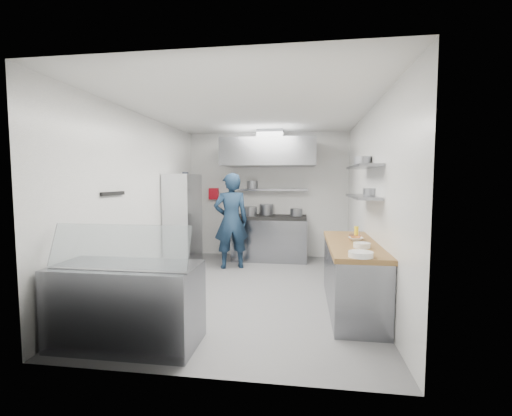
# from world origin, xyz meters

# --- Properties ---
(floor) EXTENTS (5.00, 5.00, 0.00)m
(floor) POSITION_xyz_m (0.00, 0.00, 0.00)
(floor) COLOR slate
(floor) RESTS_ON ground
(ceiling) EXTENTS (5.00, 5.00, 0.00)m
(ceiling) POSITION_xyz_m (0.00, 0.00, 2.80)
(ceiling) COLOR silver
(ceiling) RESTS_ON wall_back
(wall_back) EXTENTS (3.60, 2.80, 0.02)m
(wall_back) POSITION_xyz_m (0.00, 2.50, 1.40)
(wall_back) COLOR white
(wall_back) RESTS_ON floor
(wall_front) EXTENTS (3.60, 2.80, 0.02)m
(wall_front) POSITION_xyz_m (0.00, -2.50, 1.40)
(wall_front) COLOR white
(wall_front) RESTS_ON floor
(wall_left) EXTENTS (2.80, 5.00, 0.02)m
(wall_left) POSITION_xyz_m (-1.80, 0.00, 1.40)
(wall_left) COLOR white
(wall_left) RESTS_ON floor
(wall_right) EXTENTS (2.80, 5.00, 0.02)m
(wall_right) POSITION_xyz_m (1.80, 0.00, 1.40)
(wall_right) COLOR white
(wall_right) RESTS_ON floor
(gas_range) EXTENTS (1.60, 0.80, 0.90)m
(gas_range) POSITION_xyz_m (0.10, 2.10, 0.45)
(gas_range) COLOR gray
(gas_range) RESTS_ON floor
(cooktop) EXTENTS (1.57, 0.78, 0.06)m
(cooktop) POSITION_xyz_m (0.10, 2.10, 0.93)
(cooktop) COLOR black
(cooktop) RESTS_ON gas_range
(stock_pot_left) EXTENTS (0.29, 0.29, 0.20)m
(stock_pot_left) POSITION_xyz_m (-0.33, 2.03, 1.06)
(stock_pot_left) COLOR slate
(stock_pot_left) RESTS_ON cooktop
(stock_pot_mid) EXTENTS (0.31, 0.31, 0.24)m
(stock_pot_mid) POSITION_xyz_m (-0.01, 2.31, 1.08)
(stock_pot_mid) COLOR slate
(stock_pot_mid) RESTS_ON cooktop
(stock_pot_right) EXTENTS (0.26, 0.26, 0.16)m
(stock_pot_right) POSITION_xyz_m (0.66, 2.15, 1.04)
(stock_pot_right) COLOR slate
(stock_pot_right) RESTS_ON cooktop
(over_range_shelf) EXTENTS (1.60, 0.30, 0.04)m
(over_range_shelf) POSITION_xyz_m (0.10, 2.34, 1.52)
(over_range_shelf) COLOR gray
(over_range_shelf) RESTS_ON wall_back
(shelf_pot_a) EXTENTS (0.25, 0.25, 0.18)m
(shelf_pot_a) POSITION_xyz_m (-0.35, 2.50, 1.63)
(shelf_pot_a) COLOR slate
(shelf_pot_a) RESTS_ON over_range_shelf
(extractor_hood) EXTENTS (1.90, 1.15, 0.55)m
(extractor_hood) POSITION_xyz_m (0.10, 1.93, 2.30)
(extractor_hood) COLOR gray
(extractor_hood) RESTS_ON wall_back
(hood_duct) EXTENTS (0.55, 0.55, 0.24)m
(hood_duct) POSITION_xyz_m (0.10, 2.15, 2.68)
(hood_duct) COLOR slate
(hood_duct) RESTS_ON extractor_hood
(red_firebox) EXTENTS (0.22, 0.10, 0.26)m
(red_firebox) POSITION_xyz_m (-1.25, 2.44, 1.42)
(red_firebox) COLOR #B50E1C
(red_firebox) RESTS_ON wall_back
(chef) EXTENTS (0.80, 0.66, 1.87)m
(chef) POSITION_xyz_m (-0.59, 1.27, 0.94)
(chef) COLOR #13253B
(chef) RESTS_ON floor
(wire_rack) EXTENTS (0.50, 0.90, 1.85)m
(wire_rack) POSITION_xyz_m (-1.53, 1.16, 0.93)
(wire_rack) COLOR silver
(wire_rack) RESTS_ON floor
(rack_bin_a) EXTENTS (0.14, 0.18, 0.16)m
(rack_bin_a) POSITION_xyz_m (-1.53, 1.10, 0.80)
(rack_bin_a) COLOR white
(rack_bin_a) RESTS_ON wire_rack
(rack_bin_b) EXTENTS (0.13, 0.17, 0.15)m
(rack_bin_b) POSITION_xyz_m (-1.53, 1.48, 1.30)
(rack_bin_b) COLOR yellow
(rack_bin_b) RESTS_ON wire_rack
(rack_jar) EXTENTS (0.12, 0.12, 0.18)m
(rack_jar) POSITION_xyz_m (-1.48, 1.18, 1.80)
(rack_jar) COLOR black
(rack_jar) RESTS_ON wire_rack
(knife_strip) EXTENTS (0.04, 0.55, 0.05)m
(knife_strip) POSITION_xyz_m (-1.78, -0.90, 1.55)
(knife_strip) COLOR black
(knife_strip) RESTS_ON wall_left
(prep_counter_base) EXTENTS (0.62, 2.00, 0.84)m
(prep_counter_base) POSITION_xyz_m (1.48, -0.60, 0.42)
(prep_counter_base) COLOR gray
(prep_counter_base) RESTS_ON floor
(prep_counter_top) EXTENTS (0.65, 2.04, 0.06)m
(prep_counter_top) POSITION_xyz_m (1.48, -0.60, 0.87)
(prep_counter_top) COLOR brown
(prep_counter_top) RESTS_ON prep_counter_base
(plate_stack_a) EXTENTS (0.26, 0.26, 0.06)m
(plate_stack_a) POSITION_xyz_m (1.44, -1.49, 0.93)
(plate_stack_a) COLOR white
(plate_stack_a) RESTS_ON prep_counter_top
(plate_stack_b) EXTENTS (0.21, 0.21, 0.06)m
(plate_stack_b) POSITION_xyz_m (1.54, -0.95, 0.93)
(plate_stack_b) COLOR white
(plate_stack_b) RESTS_ON prep_counter_top
(copper_pan) EXTENTS (0.17, 0.17, 0.06)m
(copper_pan) POSITION_xyz_m (1.55, -0.34, 0.93)
(copper_pan) COLOR #C26C36
(copper_pan) RESTS_ON prep_counter_top
(squeeze_bottle) EXTENTS (0.06, 0.06, 0.18)m
(squeeze_bottle) POSITION_xyz_m (1.57, -0.32, 0.99)
(squeeze_bottle) COLOR yellow
(squeeze_bottle) RESTS_ON prep_counter_top
(mixing_bowl) EXTENTS (0.20, 0.20, 0.05)m
(mixing_bowl) POSITION_xyz_m (1.54, -0.46, 0.92)
(mixing_bowl) COLOR white
(mixing_bowl) RESTS_ON prep_counter_top
(wall_shelf_lower) EXTENTS (0.30, 1.30, 0.04)m
(wall_shelf_lower) POSITION_xyz_m (1.64, -0.30, 1.50)
(wall_shelf_lower) COLOR gray
(wall_shelf_lower) RESTS_ON wall_right
(wall_shelf_upper) EXTENTS (0.30, 1.30, 0.04)m
(wall_shelf_upper) POSITION_xyz_m (1.64, -0.30, 1.92)
(wall_shelf_upper) COLOR gray
(wall_shelf_upper) RESTS_ON wall_right
(shelf_pot_c) EXTENTS (0.20, 0.20, 0.10)m
(shelf_pot_c) POSITION_xyz_m (1.75, -0.29, 1.57)
(shelf_pot_c) COLOR slate
(shelf_pot_c) RESTS_ON wall_shelf_lower
(shelf_pot_d) EXTENTS (0.25, 0.25, 0.14)m
(shelf_pot_d) POSITION_xyz_m (1.68, -0.03, 2.01)
(shelf_pot_d) COLOR slate
(shelf_pot_d) RESTS_ON wall_shelf_upper
(display_case) EXTENTS (1.50, 0.70, 0.85)m
(display_case) POSITION_xyz_m (-1.00, -2.00, 0.42)
(display_case) COLOR gray
(display_case) RESTS_ON floor
(display_glass) EXTENTS (1.47, 0.19, 0.42)m
(display_glass) POSITION_xyz_m (-1.00, -2.12, 1.07)
(display_glass) COLOR silver
(display_glass) RESTS_ON display_case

